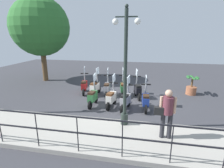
% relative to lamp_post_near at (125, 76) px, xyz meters
% --- Properties ---
extents(ground_plane, '(28.00, 28.00, 0.00)m').
position_rel_lamp_post_near_xyz_m(ground_plane, '(2.40, 0.46, -1.94)').
color(ground_plane, '#38383D').
extents(promenade_walkway, '(2.20, 20.00, 0.15)m').
position_rel_lamp_post_near_xyz_m(promenade_walkway, '(-0.75, 0.46, -1.87)').
color(promenade_walkway, '#A39E93').
rests_on(promenade_walkway, ground_plane).
extents(fence_railing, '(0.04, 16.03, 1.07)m').
position_rel_lamp_post_near_xyz_m(fence_railing, '(-1.80, 0.46, -1.05)').
color(fence_railing, black).
rests_on(fence_railing, promenade_walkway).
extents(lamp_post_near, '(0.26, 0.90, 4.06)m').
position_rel_lamp_post_near_xyz_m(lamp_post_near, '(0.00, 0.00, 0.00)').
color(lamp_post_near, '#232D28').
rests_on(lamp_post_near, promenade_walkway).
extents(pedestrian_with_bag, '(0.32, 0.65, 1.59)m').
position_rel_lamp_post_near_xyz_m(pedestrian_with_bag, '(-0.64, -1.36, -0.86)').
color(pedestrian_with_bag, '#28282D').
rests_on(pedestrian_with_bag, promenade_walkway).
extents(tree_large, '(4.03, 4.03, 5.87)m').
position_rel_lamp_post_near_xyz_m(tree_large, '(5.81, 6.64, 1.90)').
color(tree_large, brown).
rests_on(tree_large, ground_plane).
extents(potted_palm, '(1.06, 0.66, 1.05)m').
position_rel_lamp_post_near_xyz_m(potted_palm, '(4.43, -3.31, -1.50)').
color(potted_palm, '#9E5B3D').
rests_on(potted_palm, ground_plane).
extents(scooter_near_0, '(1.23, 0.44, 1.54)m').
position_rel_lamp_post_near_xyz_m(scooter_near_0, '(1.75, -0.74, -1.46)').
color(scooter_near_0, black).
rests_on(scooter_near_0, ground_plane).
extents(scooter_near_1, '(1.21, 0.51, 1.54)m').
position_rel_lamp_post_near_xyz_m(scooter_near_1, '(1.59, 0.13, -1.46)').
color(scooter_near_1, black).
rests_on(scooter_near_1, ground_plane).
extents(scooter_near_2, '(1.23, 0.47, 1.54)m').
position_rel_lamp_post_near_xyz_m(scooter_near_2, '(1.75, 0.82, -1.46)').
color(scooter_near_2, black).
rests_on(scooter_near_2, ground_plane).
extents(scooter_near_3, '(1.23, 0.44, 1.54)m').
position_rel_lamp_post_near_xyz_m(scooter_near_3, '(1.74, 1.72, -1.46)').
color(scooter_near_3, black).
rests_on(scooter_near_3, ground_plane).
extents(scooter_far_0, '(1.21, 0.53, 1.54)m').
position_rel_lamp_post_near_xyz_m(scooter_far_0, '(3.26, -0.31, -1.46)').
color(scooter_far_0, black).
rests_on(scooter_far_0, ground_plane).
extents(scooter_far_1, '(1.22, 0.49, 1.54)m').
position_rel_lamp_post_near_xyz_m(scooter_far_1, '(3.43, 0.49, -1.46)').
color(scooter_far_1, black).
rests_on(scooter_far_1, ground_plane).
extents(scooter_far_2, '(1.23, 0.44, 1.54)m').
position_rel_lamp_post_near_xyz_m(scooter_far_2, '(3.23, 1.35, -1.46)').
color(scooter_far_2, black).
rests_on(scooter_far_2, ground_plane).
extents(scooter_far_3, '(1.22, 0.49, 1.54)m').
position_rel_lamp_post_near_xyz_m(scooter_far_3, '(3.28, 2.05, -1.46)').
color(scooter_far_3, black).
rests_on(scooter_far_3, ground_plane).
extents(scooter_far_4, '(1.22, 0.49, 1.54)m').
position_rel_lamp_post_near_xyz_m(scooter_far_4, '(3.45, 2.75, -1.46)').
color(scooter_far_4, black).
rests_on(scooter_far_4, ground_plane).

